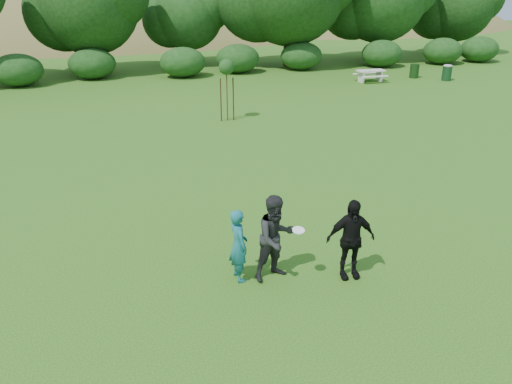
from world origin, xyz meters
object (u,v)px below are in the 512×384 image
player_grey (276,238)px  trash_can_near (414,71)px  picnic_table (371,74)px  trash_can_lidded (447,72)px  sapling (226,69)px  player_black (351,239)px  player_teal (238,245)px

player_grey → trash_can_near: size_ratio=2.22×
picnic_table → trash_can_lidded: bearing=-11.4°
sapling → picnic_table: bearing=30.7°
player_black → picnic_table: size_ratio=1.05×
player_grey → player_black: size_ratio=1.06×
player_teal → player_black: player_black is taller
player_teal → trash_can_near: bearing=-47.9°
player_black → trash_can_lidded: 25.63m
player_teal → trash_can_near: (17.59, 20.31, -0.40)m
picnic_table → trash_can_lidded: 5.13m
trash_can_near → player_grey: bearing=-129.3°
trash_can_near → picnic_table: trash_can_near is taller
player_black → sapling: size_ratio=0.66×
player_black → picnic_table: bearing=67.0°
sapling → picnic_table: 13.07m
player_teal → trash_can_lidded: bearing=-52.4°
player_grey → picnic_table: size_ratio=1.11×
player_teal → trash_can_lidded: (19.08, 18.85, -0.31)m
player_grey → trash_can_near: 26.49m
trash_can_lidded → picnic_table: bearing=168.6°
sapling → picnic_table: sapling is taller
trash_can_near → picnic_table: size_ratio=0.50×
player_black → picnic_table: (11.65, 20.47, -0.43)m
player_grey → player_black: 1.65m
player_black → player_teal: bearing=172.4°
trash_can_near → sapling: bearing=-154.3°
player_teal → sapling: size_ratio=0.60×
sapling → trash_can_near: bearing=25.7°
player_grey → trash_can_lidded: bearing=31.8°
player_black → picnic_table: 23.55m
player_grey → picnic_table: player_grey is taller
player_teal → sapling: bearing=-19.5°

